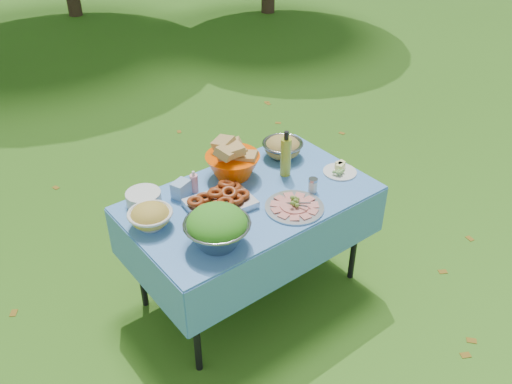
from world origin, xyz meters
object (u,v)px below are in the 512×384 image
picnic_table (251,246)px  plate_stack (144,198)px  charcuterie_platter (295,203)px  pasta_bowl_steel (283,147)px  salad_bowl (217,227)px  bread_bowl (233,160)px  oil_bottle (286,153)px

picnic_table → plate_stack: size_ratio=7.19×
plate_stack → charcuterie_platter: plate_stack is taller
picnic_table → pasta_bowl_steel: size_ratio=5.54×
plate_stack → pasta_bowl_steel: bearing=-4.1°
charcuterie_platter → picnic_table: bearing=117.8°
picnic_table → pasta_bowl_steel: (0.46, 0.25, 0.45)m
salad_bowl → plate_stack: (-0.13, 0.56, -0.07)m
salad_bowl → plate_stack: salad_bowl is taller
picnic_table → salad_bowl: salad_bowl is taller
pasta_bowl_steel → charcuterie_platter: bearing=-123.6°
pasta_bowl_steel → bread_bowl: bearing=179.6°
bread_bowl → oil_bottle: (0.27, -0.19, 0.04)m
oil_bottle → bread_bowl: bearing=145.5°
bread_bowl → charcuterie_platter: size_ratio=0.99×
oil_bottle → charcuterie_platter: bearing=-122.2°
salad_bowl → pasta_bowl_steel: bearing=29.8°
pasta_bowl_steel → charcuterie_platter: (-0.33, -0.49, -0.03)m
salad_bowl → bread_bowl: 0.68m
salad_bowl → oil_bottle: bearing=23.0°
picnic_table → salad_bowl: size_ratio=4.20×
plate_stack → picnic_table: bearing=-30.9°
picnic_table → plate_stack: (-0.53, 0.32, 0.42)m
salad_bowl → pasta_bowl_steel: size_ratio=1.32×
salad_bowl → oil_bottle: (0.73, 0.31, 0.04)m
salad_bowl → charcuterie_platter: size_ratio=1.01×
plate_stack → pasta_bowl_steel: (0.99, -0.07, 0.03)m
plate_stack → oil_bottle: bearing=-16.5°
picnic_table → bread_bowl: 0.56m
pasta_bowl_steel → oil_bottle: (-0.13, -0.18, 0.08)m
plate_stack → bread_bowl: (0.59, -0.07, 0.07)m
bread_bowl → oil_bottle: 0.33m
bread_bowl → plate_stack: bearing=173.3°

